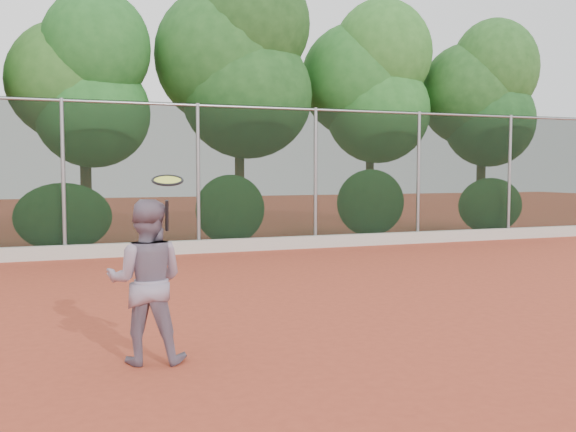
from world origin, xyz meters
name	(u,v)px	position (x,y,z in m)	size (l,w,h in m)	color
ground	(314,313)	(0.00, 0.00, 0.00)	(80.00, 80.00, 0.00)	#AD4028
concrete_curb	(201,247)	(0.00, 6.82, 0.15)	(24.00, 0.20, 0.30)	beige
tennis_player	(146,281)	(-2.44, -1.46, 0.82)	(0.80, 0.62, 1.64)	gray
chainlink_fence	(198,174)	(0.00, 7.00, 1.86)	(24.09, 0.09, 3.50)	black
foliage_backdrop	(159,75)	(-0.55, 8.98, 4.40)	(23.70, 3.63, 7.55)	#3C2817
tennis_racket	(167,184)	(-2.24, -1.60, 1.78)	(0.35, 0.35, 0.57)	black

